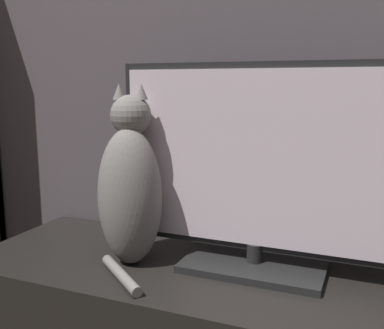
% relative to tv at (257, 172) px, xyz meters
% --- Properties ---
extents(tv, '(0.79, 0.23, 0.57)m').
position_rel_tv_xyz_m(tv, '(0.00, 0.00, 0.00)').
color(tv, black).
rests_on(tv, tv_stand).
extents(cat, '(0.24, 0.30, 0.51)m').
position_rel_tv_xyz_m(cat, '(-0.34, -0.09, -0.06)').
color(cat, gray).
rests_on(cat, tv_stand).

